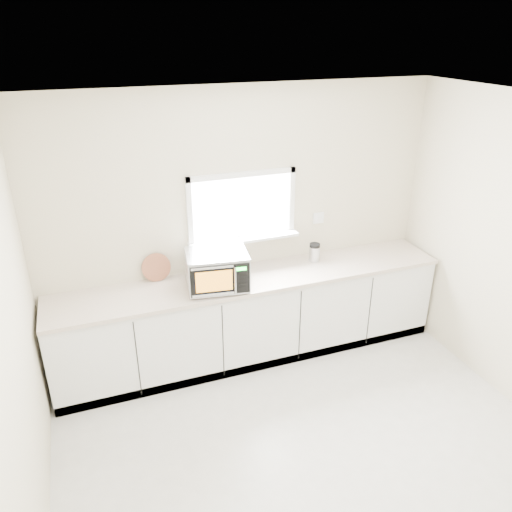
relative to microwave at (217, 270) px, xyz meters
name	(u,v)px	position (x,y,z in m)	size (l,w,h in m)	color
ground	(326,477)	(0.38, -1.60, -1.11)	(4.00, 4.00, 0.00)	beige
back_wall	(242,224)	(0.38, 0.40, 0.26)	(4.00, 0.17, 2.70)	beige
cabinets	(252,318)	(0.38, 0.10, -0.67)	(3.92, 0.60, 0.88)	white
countertop	(252,279)	(0.38, 0.09, -0.21)	(3.92, 0.64, 0.04)	beige
microwave	(217,270)	(0.00, 0.00, 0.00)	(0.61, 0.52, 0.36)	black
knife_block	(213,271)	(-0.01, 0.08, -0.05)	(0.13, 0.23, 0.32)	#4A2D1A
cutting_board	(156,267)	(-0.51, 0.34, -0.05)	(0.28, 0.28, 0.02)	#AD6243
coffee_grinder	(314,252)	(1.11, 0.22, -0.09)	(0.12, 0.12, 0.20)	#B9BBC1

